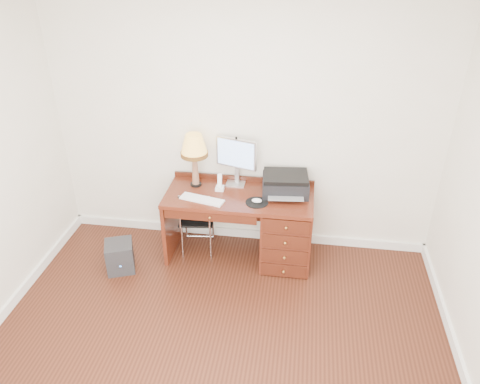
% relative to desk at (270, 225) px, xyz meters
% --- Properties ---
extents(ground, '(4.00, 4.00, 0.00)m').
position_rel_desk_xyz_m(ground, '(-0.32, -1.40, -0.41)').
color(ground, '#33140B').
rests_on(ground, ground).
extents(room_shell, '(4.00, 4.00, 4.00)m').
position_rel_desk_xyz_m(room_shell, '(-0.32, -0.77, -0.36)').
color(room_shell, white).
rests_on(room_shell, ground).
extents(desk, '(1.50, 0.67, 0.75)m').
position_rel_desk_xyz_m(desk, '(0.00, 0.00, 0.00)').
color(desk, '#582012').
rests_on(desk, ground).
extents(monitor, '(0.43, 0.20, 0.51)m').
position_rel_desk_xyz_m(monitor, '(-0.39, 0.23, 0.66)').
color(monitor, silver).
rests_on(monitor, desk).
extents(keyboard, '(0.46, 0.23, 0.02)m').
position_rel_desk_xyz_m(keyboard, '(-0.67, -0.16, 0.35)').
color(keyboard, white).
rests_on(keyboard, desk).
extents(mouse_pad, '(0.22, 0.22, 0.04)m').
position_rel_desk_xyz_m(mouse_pad, '(-0.13, -0.13, 0.35)').
color(mouse_pad, black).
rests_on(mouse_pad, desk).
extents(printer, '(0.49, 0.40, 0.20)m').
position_rel_desk_xyz_m(printer, '(0.13, 0.11, 0.44)').
color(printer, black).
rests_on(printer, desk).
extents(leg_lamp, '(0.28, 0.28, 0.57)m').
position_rel_desk_xyz_m(leg_lamp, '(-0.80, 0.13, 0.76)').
color(leg_lamp, black).
rests_on(leg_lamp, desk).
extents(phone, '(0.09, 0.09, 0.18)m').
position_rel_desk_xyz_m(phone, '(-0.53, 0.06, 0.39)').
color(phone, white).
rests_on(phone, desk).
extents(pen_cup, '(0.08, 0.08, 0.11)m').
position_rel_desk_xyz_m(pen_cup, '(0.11, 0.09, 0.39)').
color(pen_cup, black).
rests_on(pen_cup, desk).
extents(chair, '(0.39, 0.39, 0.76)m').
position_rel_desk_xyz_m(chair, '(-0.78, -0.02, 0.05)').
color(chair, black).
rests_on(chair, ground).
extents(equipment_box, '(0.35, 0.35, 0.32)m').
position_rel_desk_xyz_m(equipment_box, '(-1.50, -0.42, -0.25)').
color(equipment_box, black).
rests_on(equipment_box, ground).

